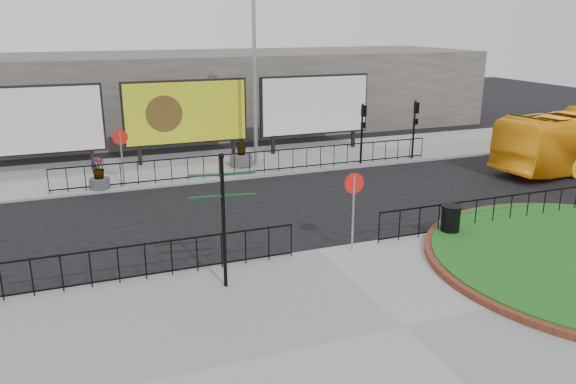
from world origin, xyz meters
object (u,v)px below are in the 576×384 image
planter_a (99,177)px  litter_bin (450,221)px  planter_b (241,157)px  lamp_post (255,68)px  billboard_mid (186,113)px  fingerpost_sign (223,208)px

planter_a → litter_bin: bearing=-43.6°
litter_bin → planter_b: 12.19m
lamp_post → litter_bin: lamp_post is taller
billboard_mid → lamp_post: bearing=-33.3°
lamp_post → planter_a: size_ratio=6.72×
litter_bin → planter_a: 14.50m
planter_b → litter_bin: bearing=-72.1°
lamp_post → fingerpost_sign: bearing=-111.3°
litter_bin → billboard_mid: bearing=113.9°
fingerpost_sign → planter_b: 13.24m
planter_a → planter_b: 6.93m
billboard_mid → lamp_post: lamp_post is taller
lamp_post → planter_b: 4.33m
fingerpost_sign → planter_b: size_ratio=2.59×
billboard_mid → litter_bin: billboard_mid is taller
billboard_mid → lamp_post: 4.23m
lamp_post → planter_a: (-7.51, -1.60, -4.18)m
fingerpost_sign → lamp_post: bearing=79.5°
planter_b → fingerpost_sign: bearing=-108.2°
lamp_post → litter_bin: size_ratio=8.55×
lamp_post → planter_b: lamp_post is taller
planter_b → lamp_post: bearing=0.0°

